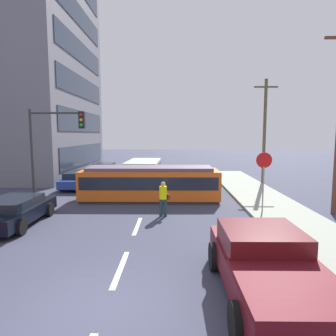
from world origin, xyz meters
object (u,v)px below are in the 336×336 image
at_px(streetcar_tram, 150,183).
at_px(pedestrian_crossing, 163,197).
at_px(parked_sedan_mid, 15,211).
at_px(utility_pole_mid, 265,130).
at_px(parked_sedan_furthest, 104,169).
at_px(traffic_light_mast, 53,140).
at_px(stop_sign, 264,169).
at_px(pickup_truck_parked, 267,266).
at_px(parked_sedan_far, 80,179).
at_px(city_bus, 144,170).

relative_size(streetcar_tram, pedestrian_crossing, 4.83).
relative_size(parked_sedan_mid, utility_pole_mid, 0.56).
relative_size(parked_sedan_furthest, traffic_light_mast, 0.86).
bearing_deg(utility_pole_mid, stop_sign, -106.74).
xyz_separation_m(streetcar_tram, parked_sedan_furthest, (-5.20, 10.45, -0.40)).
height_order(parked_sedan_mid, stop_sign, stop_sign).
distance_m(parked_sedan_mid, utility_pole_mid, 18.09).
distance_m(pickup_truck_parked, parked_sedan_furthest, 22.77).
bearing_deg(pedestrian_crossing, parked_sedan_far, 130.13).
bearing_deg(parked_sedan_far, stop_sign, -31.78).
bearing_deg(parked_sedan_far, pickup_truck_parked, -58.06).
xyz_separation_m(pedestrian_crossing, pickup_truck_parked, (2.69, -6.97, -0.15)).
bearing_deg(pedestrian_crossing, utility_pole_mid, 51.77).
bearing_deg(parked_sedan_mid, pedestrian_crossing, 12.77).
bearing_deg(utility_pole_mid, city_bus, 177.19).
relative_size(streetcar_tram, parked_sedan_far, 1.76).
bearing_deg(city_bus, parked_sedan_mid, -110.78).
bearing_deg(pedestrian_crossing, city_bus, 101.05).
bearing_deg(parked_sedan_mid, stop_sign, 10.32).
bearing_deg(city_bus, pedestrian_crossing, -78.95).
bearing_deg(utility_pole_mid, parked_sedan_mid, -141.54).
xyz_separation_m(pedestrian_crossing, parked_sedan_furthest, (-6.11, 14.03, -0.32)).
bearing_deg(parked_sedan_furthest, pickup_truck_parked, -67.27).
xyz_separation_m(streetcar_tram, pedestrian_crossing, (0.91, -3.59, -0.09)).
distance_m(streetcar_tram, parked_sedan_furthest, 11.67).
distance_m(parked_sedan_mid, parked_sedan_furthest, 15.47).
relative_size(pickup_truck_parked, parked_sedan_far, 1.09).
bearing_deg(utility_pole_mid, parked_sedan_furthest, 162.01).
relative_size(parked_sedan_mid, parked_sedan_far, 1.00).
relative_size(city_bus, pedestrian_crossing, 3.29).
relative_size(parked_sedan_far, traffic_light_mast, 0.89).
relative_size(parked_sedan_mid, stop_sign, 1.59).
bearing_deg(city_bus, utility_pole_mid, -2.81).
bearing_deg(city_bus, parked_sedan_far, -150.27).
bearing_deg(streetcar_tram, city_bus, 99.24).
height_order(city_bus, parked_sedan_far, city_bus).
bearing_deg(stop_sign, parked_sedan_far, 148.22).
height_order(parked_sedan_far, traffic_light_mast, traffic_light_mast).
height_order(pickup_truck_parked, parked_sedan_mid, pickup_truck_parked).
xyz_separation_m(streetcar_tram, stop_sign, (5.76, -2.99, 1.16)).
bearing_deg(traffic_light_mast, parked_sedan_furthest, 92.23).
bearing_deg(pickup_truck_parked, pedestrian_crossing, 111.08).
relative_size(traffic_light_mast, utility_pole_mid, 0.63).
height_order(pickup_truck_parked, parked_sedan_furthest, pickup_truck_parked).
bearing_deg(parked_sedan_mid, streetcar_tram, 42.84).
xyz_separation_m(city_bus, parked_sedan_far, (-4.40, -2.51, -0.39)).
bearing_deg(city_bus, pickup_truck_parked, -74.72).
height_order(pickup_truck_parked, parked_sedan_far, pickup_truck_parked).
height_order(parked_sedan_mid, parked_sedan_far, same).
relative_size(pedestrian_crossing, traffic_light_mast, 0.32).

